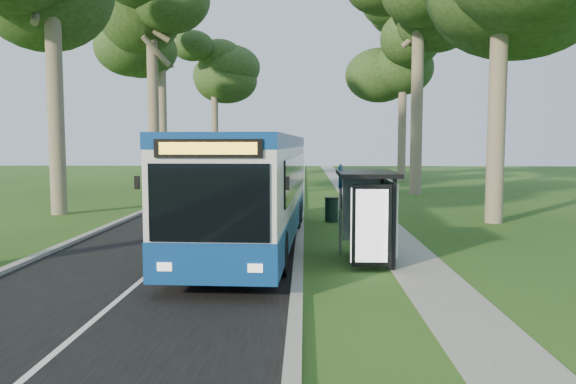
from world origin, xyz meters
The scene contains 16 objects.
ground centered at (0.00, 0.00, 0.00)m, with size 120.00×120.00×0.00m, color #244816.
road centered at (-3.50, 10.00, 0.01)m, with size 7.00×100.00×0.02m, color black.
kerb_east centered at (0.00, 10.00, 0.06)m, with size 0.25×100.00×0.12m, color #9E9B93.
kerb_west centered at (-7.00, 10.00, 0.06)m, with size 0.25×100.00×0.12m, color #9E9B93.
centre_line centered at (-3.50, 10.00, 0.02)m, with size 0.12×100.00×0.01m, color white.
footpath centered at (3.00, 10.00, 0.01)m, with size 1.50×100.00×0.02m, color gray.
bus centered at (-1.42, 0.81, 1.71)m, with size 3.07×12.53×3.30m.
bus_stop_sign centered at (1.15, -0.38, 1.56)m, with size 0.14×0.35×2.51m.
bus_shelter centered at (1.90, -1.63, 1.65)m, with size 1.50×2.75×2.35m.
litter_bin centered at (1.21, 6.05, 0.49)m, with size 0.55×0.55×0.96m.
car_white centered at (-7.75, 18.59, 0.85)m, with size 2.02×5.01×1.71m, color white.
car_silver centered at (-9.27, 31.37, 0.80)m, with size 1.70×4.88×1.61m, color #B3B6BB.
tree_west_c centered at (-9.00, 18.00, 10.98)m, with size 5.20×5.20×14.82m.
tree_west_d centered at (-11.00, 28.00, 11.28)m, with size 5.20×5.20×15.23m.
tree_west_e centered at (-8.50, 38.00, 10.47)m, with size 5.20×5.20×14.13m.
tree_east_d centered at (8.00, 30.00, 10.52)m, with size 5.20×5.20×14.19m.
Camera 1 is at (0.16, -15.86, 3.09)m, focal length 35.00 mm.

